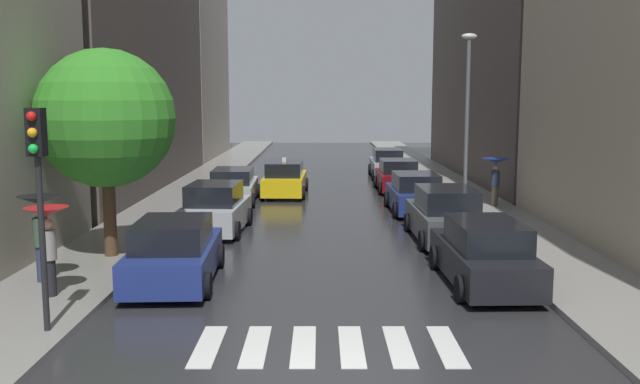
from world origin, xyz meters
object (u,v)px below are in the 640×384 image
object	(u,v)px
parked_car_left_nearest	(171,253)
street_tree_left	(102,119)
taxi_midroad	(282,179)
parked_car_right_second	(442,216)
lamp_post_right	(463,110)
pedestrian_far_side	(36,220)
parked_car_left_second	(212,210)
parked_car_right_fourth	(394,176)
pedestrian_foreground	(44,233)
traffic_light_left_corner	(34,170)
parked_car_right_fifth	(384,164)
parked_car_left_third	(230,187)
pedestrian_near_tree	(492,170)
parked_car_right_third	(412,194)
parked_car_right_nearest	(481,254)

from	to	relation	value
parked_car_left_nearest	street_tree_left	xyz separation A→B (m)	(-2.32, 2.41, 3.28)
taxi_midroad	parked_car_right_second	bearing A→B (deg)	-149.83
lamp_post_right	pedestrian_far_side	bearing A→B (deg)	-140.63
parked_car_left_second	parked_car_right_fourth	distance (m)	12.82
pedestrian_foreground	traffic_light_left_corner	xyz separation A→B (m)	(0.84, -2.36, 1.66)
parked_car_right_fifth	pedestrian_far_side	xyz separation A→B (m)	(-10.73, -23.30, 0.91)
parked_car_left_second	taxi_midroad	size ratio (longest dim) A/B	0.89
parked_car_left_second	taxi_midroad	xyz separation A→B (m)	(1.93, 9.09, -0.04)
parked_car_left_nearest	street_tree_left	distance (m)	4.69
parked_car_left_second	lamp_post_right	xyz separation A→B (m)	(9.30, 3.38, 3.33)
parked_car_left_nearest	parked_car_left_third	world-z (taller)	parked_car_left_nearest
taxi_midroad	pedestrian_near_tree	xyz separation A→B (m)	(8.97, -4.09, 0.89)
parked_car_right_fourth	lamp_post_right	world-z (taller)	lamp_post_right
taxi_midroad	parked_car_right_fifth	bearing A→B (deg)	-35.77
pedestrian_near_tree	lamp_post_right	bearing A→B (deg)	-166.41
parked_car_right_fourth	pedestrian_far_side	size ratio (longest dim) A/B	1.93
taxi_midroad	pedestrian_far_side	size ratio (longest dim) A/B	2.20
pedestrian_foreground	parked_car_right_third	bearing A→B (deg)	-27.17
parked_car_right_second	pedestrian_near_tree	distance (m)	7.23
traffic_light_left_corner	parked_car_right_fifth	bearing A→B (deg)	71.08
parked_car_left_third	parked_car_right_fourth	xyz separation A→B (m)	(7.68, 3.68, 0.03)
parked_car_right_nearest	pedestrian_far_side	xyz separation A→B (m)	(-10.90, -0.20, 0.92)
parked_car_right_fifth	pedestrian_far_side	bearing A→B (deg)	155.93
street_tree_left	traffic_light_left_corner	size ratio (longest dim) A/B	1.36
pedestrian_near_tree	lamp_post_right	xyz separation A→B (m)	(-1.60, -1.61, 2.48)
pedestrian_foreground	pedestrian_far_side	world-z (taller)	pedestrian_far_side
pedestrian_foreground	parked_car_right_fifth	bearing A→B (deg)	-10.25
pedestrian_far_side	traffic_light_left_corner	distance (m)	4.22
parked_car_right_third	street_tree_left	size ratio (longest dim) A/B	0.74
taxi_midroad	pedestrian_foreground	distance (m)	17.81
parked_car_right_fifth	pedestrian_far_side	distance (m)	25.67
pedestrian_near_tree	pedestrian_foreground	bearing A→B (deg)	-167.22
pedestrian_foreground	lamp_post_right	bearing A→B (deg)	-33.76
pedestrian_far_side	pedestrian_near_tree	bearing A→B (deg)	116.30
parked_car_right_fourth	lamp_post_right	xyz separation A→B (m)	(1.85, -7.05, 3.39)
parked_car_right_nearest	pedestrian_foreground	bearing A→B (deg)	96.53
parked_car_right_second	pedestrian_near_tree	world-z (taller)	pedestrian_near_tree
lamp_post_right	parked_car_left_third	bearing A→B (deg)	160.55
parked_car_right_second	taxi_midroad	size ratio (longest dim) A/B	1.00
parked_car_left_second	pedestrian_foreground	distance (m)	8.56
pedestrian_near_tree	lamp_post_right	distance (m)	3.36
parked_car_left_third	taxi_midroad	world-z (taller)	taxi_midroad
parked_car_right_second	parked_car_right_fifth	bearing A→B (deg)	-0.66
parked_car_right_second	traffic_light_left_corner	xyz separation A→B (m)	(-9.37, -9.07, 2.46)
taxi_midroad	parked_car_left_nearest	bearing A→B (deg)	174.30
pedestrian_foreground	pedestrian_near_tree	size ratio (longest dim) A/B	1.03
parked_car_right_nearest	taxi_midroad	size ratio (longest dim) A/B	1.01
parked_car_left_second	taxi_midroad	distance (m)	9.29
parked_car_left_third	taxi_midroad	distance (m)	3.19
parked_car_left_third	traffic_light_left_corner	xyz separation A→B (m)	(-1.47, -17.24, 2.56)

